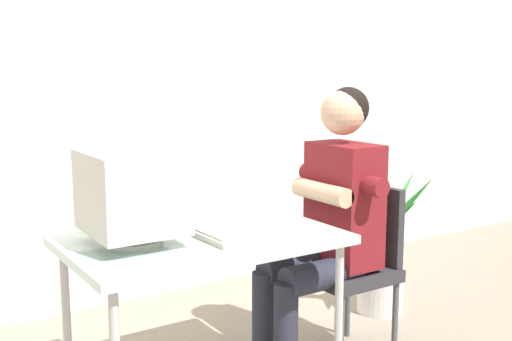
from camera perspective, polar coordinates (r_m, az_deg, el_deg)
wall_back at (r=3.91m, az=-10.91°, el=10.11°), size 8.00×0.10×3.00m
desk at (r=2.62m, az=-4.81°, el=-7.23°), size 1.11×0.69×0.75m
crt_monitor at (r=2.48m, az=-11.10°, el=-1.97°), size 0.36×0.39×0.37m
keyboard at (r=2.63m, az=-4.11°, el=-5.46°), size 0.18×0.48×0.03m
office_chair at (r=3.19m, az=8.97°, el=-7.96°), size 0.41×0.41×0.86m
person_seated at (r=3.01m, az=6.53°, el=-4.12°), size 0.70×0.55×1.34m
potted_plant at (r=3.80m, az=11.25°, el=-7.17°), size 0.70×0.74×0.87m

